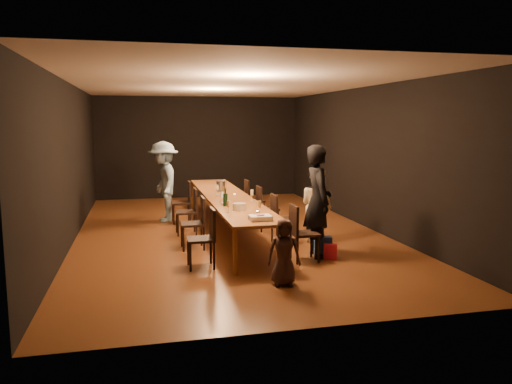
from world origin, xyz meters
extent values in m
plane|color=#4E2F13|center=(0.00, 0.00, 0.00)|extent=(10.00, 10.00, 0.00)
cube|color=black|center=(0.00, 5.00, 1.50)|extent=(6.00, 0.04, 3.00)
cube|color=black|center=(0.00, -5.00, 1.50)|extent=(6.00, 0.04, 3.00)
cube|color=black|center=(-3.00, 0.00, 1.50)|extent=(0.04, 10.00, 3.00)
cube|color=black|center=(3.00, 0.00, 1.50)|extent=(0.04, 10.00, 3.00)
cube|color=silver|center=(0.00, 0.00, 3.00)|extent=(6.00, 10.00, 0.04)
cube|color=brown|center=(0.00, 0.00, 0.72)|extent=(0.90, 6.00, 0.05)
cylinder|color=brown|center=(-0.40, -2.90, 0.35)|extent=(0.08, 0.08, 0.70)
cylinder|color=brown|center=(0.40, -2.90, 0.35)|extent=(0.08, 0.08, 0.70)
cylinder|color=brown|center=(-0.40, 2.90, 0.35)|extent=(0.08, 0.08, 0.70)
cylinder|color=brown|center=(0.40, 2.90, 0.35)|extent=(0.08, 0.08, 0.70)
imported|color=black|center=(1.15, -2.17, 0.94)|extent=(0.49, 0.71, 1.88)
imported|color=beige|center=(1.47, -1.25, 0.71)|extent=(0.76, 0.84, 1.41)
imported|color=#7CA3C0|center=(-1.21, 1.46, 0.91)|extent=(0.79, 1.24, 1.82)
imported|color=#392520|center=(0.17, -3.50, 0.47)|extent=(0.50, 0.37, 0.93)
cube|color=#C61D3E|center=(1.29, -2.42, 0.13)|extent=(0.25, 0.20, 0.26)
cube|color=#214692|center=(1.24, -2.23, 0.17)|extent=(0.29, 0.21, 0.34)
cube|color=white|center=(0.05, -2.60, 0.79)|extent=(0.34, 0.27, 0.08)
cube|color=black|center=(0.05, -2.63, 0.83)|extent=(0.12, 0.09, 0.00)
cube|color=red|center=(0.05, -2.54, 0.83)|extent=(0.17, 0.03, 0.00)
cylinder|color=silver|center=(-0.09, -1.69, 0.81)|extent=(0.27, 0.27, 0.13)
cylinder|color=#A6A6AA|center=(0.00, 0.84, 0.86)|extent=(0.22, 0.22, 0.22)
cylinder|color=#B2B7B2|center=(0.15, -1.99, 0.77)|extent=(0.05, 0.05, 0.03)
cylinder|color=#B2B7B2|center=(0.15, 0.03, 0.77)|extent=(0.05, 0.05, 0.03)
cylinder|color=#B2B7B2|center=(0.15, 2.02, 0.77)|extent=(0.05, 0.05, 0.03)
camera|label=1|loc=(-1.74, -9.95, 2.26)|focal=35.00mm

